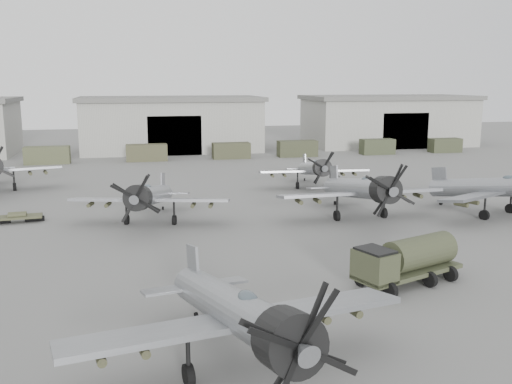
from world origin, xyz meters
TOP-DOWN VIEW (x-y plane):
  - ground at (0.00, 0.00)m, footprint 220.00×220.00m
  - hangar_center at (0.00, 61.96)m, footprint 29.00×14.80m
  - hangar_right at (38.00, 61.96)m, footprint 29.00×14.80m
  - support_truck_2 at (-17.80, 50.00)m, footprint 5.95×2.20m
  - support_truck_3 at (-4.43, 50.00)m, footprint 5.73×2.20m
  - support_truck_4 at (7.75, 50.00)m, footprint 5.47×2.20m
  - support_truck_5 at (17.82, 50.00)m, footprint 5.88×2.20m
  - support_truck_6 at (30.73, 50.00)m, footprint 5.18×2.20m
  - support_truck_7 at (42.33, 50.00)m, footprint 4.97×2.20m
  - aircraft_near_1 at (-2.89, -11.99)m, footprint 13.68×12.31m
  - aircraft_mid_1 at (-5.39, 12.56)m, footprint 12.61×11.35m
  - aircraft_mid_2 at (11.54, 10.62)m, footprint 13.70×12.33m
  - aircraft_mid_3 at (23.21, 9.10)m, footprint 12.99×11.79m
  - aircraft_far_1 at (12.09, 24.55)m, footprint 11.67×10.50m
  - fuel_tanker at (8.03, -4.05)m, footprint 7.04×4.65m

SIDE VIEW (x-z plane):
  - ground at x=0.00m, z-range 0.00..0.00m
  - support_truck_7 at x=42.33m, z-range 0.00..2.21m
  - support_truck_4 at x=7.75m, z-range 0.00..2.31m
  - support_truck_6 at x=30.73m, z-range 0.00..2.35m
  - support_truck_3 at x=-4.43m, z-range 0.00..2.36m
  - support_truck_2 at x=-17.80m, z-range 0.00..2.39m
  - support_truck_5 at x=17.82m, z-range 0.00..2.41m
  - fuel_tanker at x=8.03m, z-range 0.19..2.77m
  - aircraft_far_1 at x=12.09m, z-range -0.21..4.43m
  - aircraft_mid_1 at x=-5.39m, z-range -0.23..4.79m
  - aircraft_mid_3 at x=23.21m, z-range -0.24..5.09m
  - aircraft_near_1 at x=-2.89m, z-range -0.25..5.18m
  - aircraft_mid_2 at x=11.54m, z-range -0.25..5.25m
  - hangar_center at x=0.00m, z-range 0.02..8.72m
  - hangar_right at x=38.00m, z-range 0.02..8.72m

